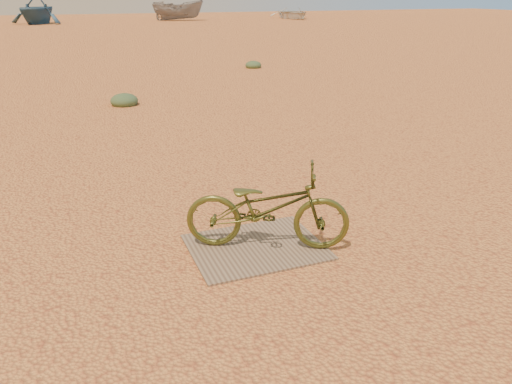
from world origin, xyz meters
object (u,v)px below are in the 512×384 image
object	(u,v)px
boat_mid_right	(178,10)
boat_far_right	(293,13)
plywood_board	(256,247)
bicycle	(267,208)
boat_far_left	(36,7)

from	to	relation	value
boat_mid_right	boat_far_right	size ratio (longest dim) A/B	0.91
plywood_board	bicycle	size ratio (longest dim) A/B	0.82
boat_far_left	boat_far_right	size ratio (longest dim) A/B	0.96
boat_mid_right	boat_far_right	xyz separation A→B (m)	(11.08, -0.80, -0.37)
plywood_board	boat_mid_right	world-z (taller)	boat_mid_right
boat_far_right	boat_far_left	bearing A→B (deg)	-174.99
plywood_board	boat_far_left	distance (m)	42.15
plywood_board	boat_far_right	distance (m)	46.80
plywood_board	boat_far_right	world-z (taller)	boat_far_right
bicycle	boat_far_right	world-z (taller)	boat_far_right
bicycle	boat_far_left	distance (m)	42.19
plywood_board	bicycle	xyz separation A→B (m)	(0.11, -0.04, 0.45)
plywood_board	bicycle	bearing A→B (deg)	-21.81
plywood_board	boat_mid_right	bearing A→B (deg)	77.92
plywood_board	boat_far_left	xyz separation A→B (m)	(-2.62, 42.05, 1.25)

